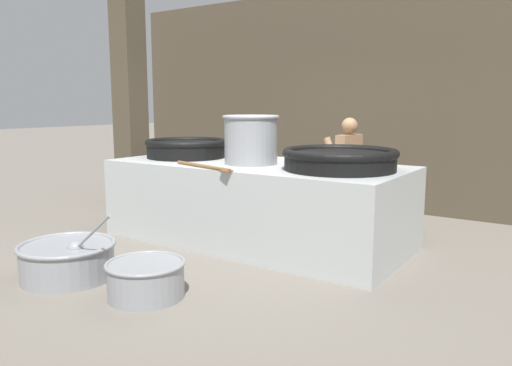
# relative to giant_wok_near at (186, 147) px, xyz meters

# --- Properties ---
(ground_plane) EXTENTS (60.00, 60.00, 0.00)m
(ground_plane) POSITION_rel_giant_wok_near_xyz_m (1.14, -0.03, -1.11)
(ground_plane) COLOR slate
(back_wall) EXTENTS (8.92, 0.24, 3.55)m
(back_wall) POSITION_rel_giant_wok_near_xyz_m (1.14, 2.79, 0.67)
(back_wall) COLOR #4C4233
(back_wall) RESTS_ON ground_plane
(support_pillar) EXTENTS (0.40, 0.40, 3.55)m
(support_pillar) POSITION_rel_giant_wok_near_xyz_m (-1.66, 0.54, 0.67)
(support_pillar) COLOR #4C4233
(support_pillar) RESTS_ON ground_plane
(hearth_platform) EXTENTS (3.63, 1.61, 0.98)m
(hearth_platform) POSITION_rel_giant_wok_near_xyz_m (1.14, -0.03, -0.62)
(hearth_platform) COLOR #B2B7B7
(hearth_platform) RESTS_ON ground_plane
(giant_wok_near) EXTENTS (1.10, 1.10, 0.25)m
(giant_wok_near) POSITION_rel_giant_wok_near_xyz_m (0.00, 0.00, 0.00)
(giant_wok_near) COLOR black
(giant_wok_near) RESTS_ON hearth_platform
(giant_wok_far) EXTENTS (1.25, 1.25, 0.24)m
(giant_wok_far) POSITION_rel_giant_wok_near_xyz_m (2.26, -0.05, -0.01)
(giant_wok_far) COLOR black
(giant_wok_far) RESTS_ON hearth_platform
(stock_pot) EXTENTS (0.68, 0.68, 0.58)m
(stock_pot) POSITION_rel_giant_wok_near_xyz_m (1.13, -0.12, 0.17)
(stock_pot) COLOR gray
(stock_pot) RESTS_ON hearth_platform
(stirring_paddle) EXTENTS (0.99, 0.34, 0.04)m
(stirring_paddle) POSITION_rel_giant_wok_near_xyz_m (0.95, -0.75, -0.11)
(stirring_paddle) COLOR brown
(stirring_paddle) RESTS_ON hearth_platform
(cook) EXTENTS (0.38, 0.58, 1.51)m
(cook) POSITION_rel_giant_wok_near_xyz_m (1.85, 1.10, -0.29)
(cook) COLOR #9E7551
(cook) RESTS_ON ground_plane
(prep_bowl_vegetables) EXTENTS (1.20, 0.93, 0.74)m
(prep_bowl_vegetables) POSITION_rel_giant_wok_near_xyz_m (0.36, -2.16, -0.91)
(prep_bowl_vegetables) COLOR gray
(prep_bowl_vegetables) RESTS_ON ground_plane
(prep_bowl_meat) EXTENTS (0.70, 0.70, 0.32)m
(prep_bowl_meat) POSITION_rel_giant_wok_near_xyz_m (1.36, -2.07, -0.93)
(prep_bowl_meat) COLOR gray
(prep_bowl_meat) RESTS_ON ground_plane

